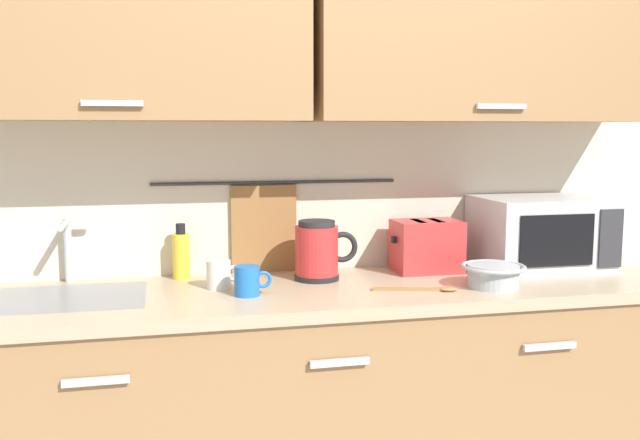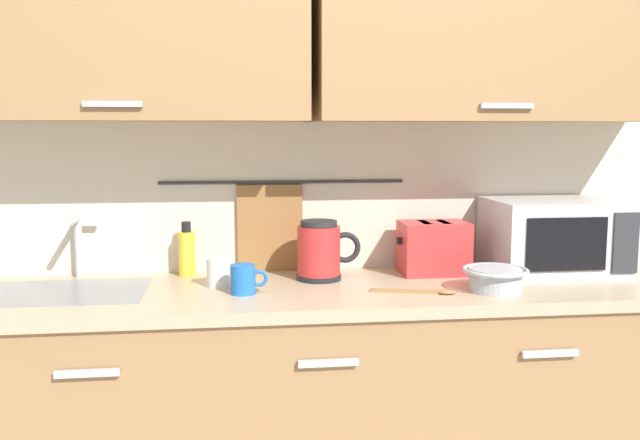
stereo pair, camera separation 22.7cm
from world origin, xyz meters
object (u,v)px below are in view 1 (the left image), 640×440
Objects in this scene: microwave at (540,233)px; mug_near_sink at (220,274)px; mixing_bowl at (493,274)px; wooden_spoon at (425,289)px; toaster at (427,246)px; electric_kettle at (318,251)px; dish_soap_bottle at (181,255)px; mug_by_kettle at (248,281)px.

mug_near_sink is (-1.21, -0.07, -0.09)m from microwave.
mixing_bowl reaches higher than wooden_spoon.
toaster is at bearing 68.00° from wooden_spoon.
mixing_bowl is 0.84× the size of toaster.
toaster is (0.42, 0.05, -0.01)m from electric_kettle.
wooden_spoon is (-0.12, -0.30, -0.09)m from toaster.
dish_soap_bottle is 0.86m from wooden_spoon.
mixing_bowl is 0.32m from toaster.
electric_kettle is (-0.86, -0.00, -0.03)m from microwave.
toaster reaches higher than mug_near_sink.
wooden_spoon is at bearing -25.51° from dish_soap_bottle.
wooden_spoon is at bearing -155.60° from microwave.
electric_kettle is 0.48m from dish_soap_bottle.
dish_soap_bottle reaches higher than mug_near_sink.
microwave is at bearing -5.78° from toaster.
electric_kettle is 1.16× the size of dish_soap_bottle.
microwave is 1.21m from mug_near_sink.
wooden_spoon is (0.57, -0.07, -0.04)m from mug_by_kettle.
mixing_bowl is at bearing -19.99° from dish_soap_bottle.
mug_near_sink reaches higher than mixing_bowl.
wooden_spoon is at bearing -179.96° from mixing_bowl.
microwave reaches higher than dish_soap_bottle.
microwave is at bearing 9.39° from mug_by_kettle.
electric_kettle is 1.06× the size of mixing_bowl.
electric_kettle is 0.83× the size of wooden_spoon.
microwave is 0.62m from wooden_spoon.
mug_near_sink is at bearing 164.19° from wooden_spoon.
toaster is 2.13× the size of mug_by_kettle.
dish_soap_bottle is 0.77× the size of toaster.
mug_by_kettle is (0.08, -0.12, 0.00)m from mug_near_sink.
mug_by_kettle is (-0.27, -0.18, -0.05)m from electric_kettle.
toaster is (-0.44, 0.04, -0.04)m from microwave.
electric_kettle is at bearing 34.41° from mug_by_kettle.
mixing_bowl is at bearing -24.76° from electric_kettle.
microwave is 2.15× the size of mixing_bowl.
wooden_spoon is (-0.24, -0.00, -0.04)m from mixing_bowl.
microwave is 3.83× the size of mug_near_sink.
mug_by_kettle is at bearing 175.36° from mixing_bowl.
electric_kettle reaches higher than mixing_bowl.
dish_soap_bottle is 0.72× the size of wooden_spoon.
mixing_bowl is 0.24m from wooden_spoon.
toaster is at bearing 111.99° from mixing_bowl.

